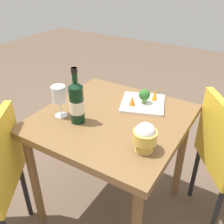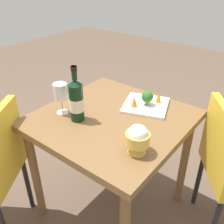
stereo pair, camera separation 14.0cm
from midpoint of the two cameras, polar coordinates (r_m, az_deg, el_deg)
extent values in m
plane|color=brown|center=(1.90, -2.24, -20.06)|extent=(8.00, 8.00, 0.00)
cube|color=brown|center=(1.42, -2.81, -1.81)|extent=(0.79, 0.79, 0.04)
cylinder|color=brown|center=(1.77, 12.86, -9.73)|extent=(0.05, 0.05, 0.68)
cylinder|color=brown|center=(1.65, -19.28, -14.49)|extent=(0.05, 0.05, 0.68)
cylinder|color=brown|center=(2.01, -5.18, -3.49)|extent=(0.05, 0.05, 0.68)
cube|color=gold|center=(1.39, -25.79, -8.94)|extent=(0.36, 0.25, 0.40)
cylinder|color=black|center=(1.79, -20.97, -16.32)|extent=(0.03, 0.03, 0.43)
cube|color=gold|center=(1.47, 19.92, -5.20)|extent=(0.35, 0.26, 0.40)
cylinder|color=black|center=(1.87, 15.89, -13.02)|extent=(0.03, 0.03, 0.43)
cylinder|color=black|center=(1.66, 19.72, -20.98)|extent=(0.03, 0.03, 0.43)
cylinder|color=black|center=(1.34, -10.82, 1.52)|extent=(0.08, 0.08, 0.20)
cone|color=black|center=(1.29, -11.32, 6.07)|extent=(0.08, 0.08, 0.03)
cylinder|color=black|center=(1.27, -11.55, 8.12)|extent=(0.03, 0.03, 0.07)
cylinder|color=black|center=(1.26, -11.66, 9.08)|extent=(0.03, 0.03, 0.02)
cylinder|color=silver|center=(1.35, -10.78, 1.15)|extent=(0.08, 0.08, 0.07)
cylinder|color=white|center=(1.46, -13.96, -0.79)|extent=(0.07, 0.07, 0.00)
cylinder|color=white|center=(1.44, -14.17, 0.72)|extent=(0.01, 0.01, 0.08)
cylinder|color=white|center=(1.40, -14.62, 3.82)|extent=(0.08, 0.08, 0.09)
cone|color=gold|center=(1.17, 3.79, -7.62)|extent=(0.08, 0.08, 0.04)
cylinder|color=gold|center=(1.14, 3.87, -5.64)|extent=(0.11, 0.11, 0.05)
sphere|color=white|center=(1.12, 3.91, -4.72)|extent=(0.09, 0.09, 0.09)
cube|color=white|center=(1.53, 4.33, 1.85)|extent=(0.32, 0.32, 0.02)
cylinder|color=#729E4C|center=(1.52, 4.55, 2.50)|extent=(0.03, 0.03, 0.03)
sphere|color=#2D6B28|center=(1.50, 4.61, 3.77)|extent=(0.07, 0.07, 0.07)
cone|color=orange|center=(1.48, 1.85, 2.50)|extent=(0.04, 0.04, 0.06)
cone|color=orange|center=(1.55, 6.98, 3.72)|extent=(0.04, 0.04, 0.06)
camera|label=1|loc=(0.07, -92.86, -1.70)|focal=40.98mm
camera|label=2|loc=(0.07, 87.14, 1.70)|focal=40.98mm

